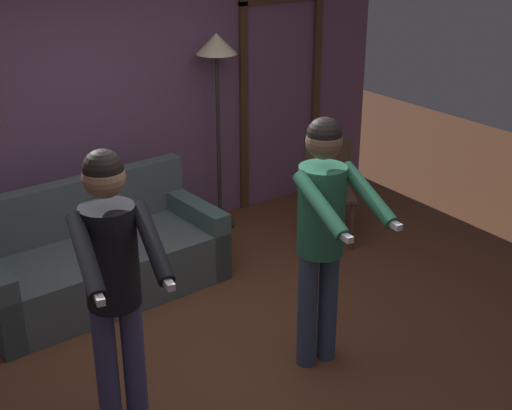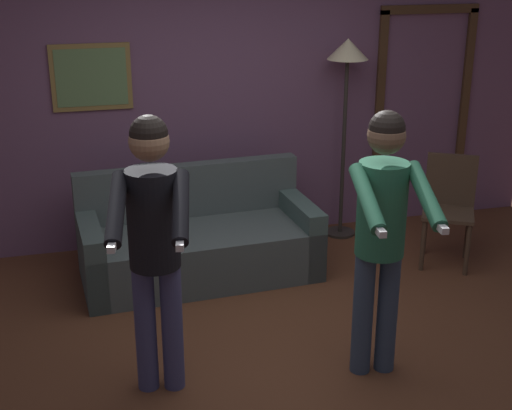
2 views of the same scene
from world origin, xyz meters
The scene contains 7 objects.
ground_plane centered at (0.00, 0.00, 0.00)m, with size 12.00×12.00×0.00m, color brown.
back_wall_assembly centered at (0.02, 2.18, 1.30)m, with size 6.40×0.10×2.60m.
couch centered at (-0.29, 1.38, 0.28)m, with size 1.94×0.95×0.87m.
torchiere_lamp centered at (1.17, 1.91, 1.56)m, with size 0.37×0.37×1.83m.
person_standing_left centered at (-0.82, -0.17, 1.05)m, with size 0.52×0.72×1.73m.
person_standing_right centered at (0.53, -0.33, 1.04)m, with size 0.49×0.72×1.71m.
dining_chair_distant centered at (1.83, 1.11, 0.53)m, with size 0.57×0.57×0.93m.
Camera 1 is at (-2.15, -3.39, 2.88)m, focal length 50.00 mm.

